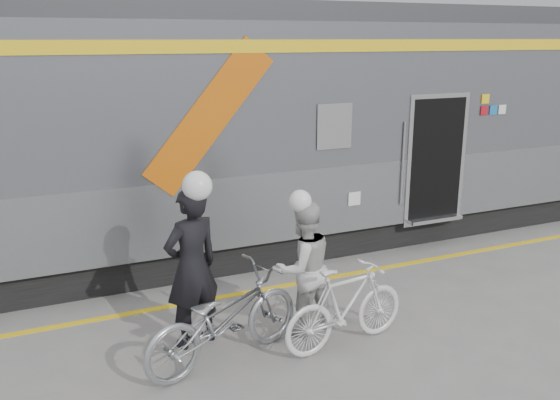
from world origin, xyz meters
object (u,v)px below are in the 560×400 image
bicycle_left (224,318)px  bicycle_right (346,306)px  man (192,267)px  woman (303,268)px

bicycle_left → bicycle_right: bicycle_left is taller
man → woman: size_ratio=1.16×
man → woman: bearing=152.6°
man → bicycle_left: bearing=92.6°
woman → bicycle_right: woman is taller
bicycle_left → woman: bearing=-91.8°
bicycle_left → woman: (1.13, 0.31, 0.30)m
woman → bicycle_left: bearing=8.0°
man → bicycle_left: man is taller
bicycle_left → bicycle_right: size_ratio=1.21×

